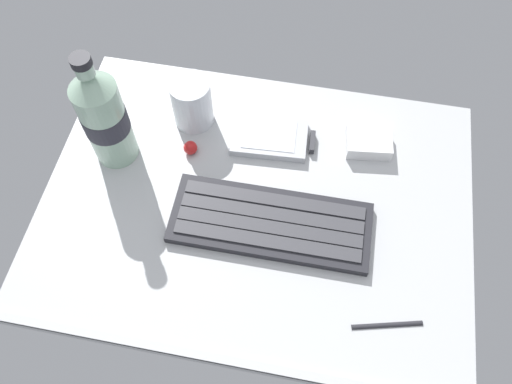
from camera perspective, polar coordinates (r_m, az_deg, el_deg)
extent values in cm
cube|color=#B7BABC|center=(78.38, 0.00, -1.44)|extent=(64.00, 48.00, 2.00)
cube|color=#B7BABC|center=(69.34, -3.74, -17.90)|extent=(64.00, 1.20, 0.80)
cube|color=#232328|center=(75.15, 1.62, -3.43)|extent=(29.06, 11.15, 1.40)
cube|color=#3D3D42|center=(75.90, 2.05, -0.94)|extent=(26.69, 2.14, 0.30)
cube|color=#3D3D42|center=(74.88, 1.77, -2.40)|extent=(26.69, 2.14, 0.30)
cube|color=#3D3D42|center=(73.91, 1.49, -3.89)|extent=(26.69, 2.14, 0.30)
cube|color=#3D3D42|center=(72.99, 1.20, -5.43)|extent=(26.69, 2.14, 0.30)
cube|color=#B7BABF|center=(82.88, 1.81, 5.98)|extent=(12.45, 8.33, 1.40)
cube|color=silver|center=(82.27, 1.83, 6.28)|extent=(8.75, 6.43, 0.10)
cube|color=#333338|center=(82.87, 6.24, 5.50)|extent=(1.03, 3.84, 1.12)
cylinder|color=silver|center=(83.24, -7.09, 9.77)|extent=(6.40, 6.40, 8.50)
cylinder|color=orange|center=(84.00, -7.02, 9.34)|extent=(5.50, 5.50, 6.12)
cylinder|color=#9EC1A8|center=(79.19, -16.20, 7.35)|extent=(6.60, 6.60, 15.00)
cone|color=#9EC1A8|center=(72.59, -17.95, 11.52)|extent=(6.60, 6.60, 2.80)
cylinder|color=#9EC1A8|center=(70.97, -18.46, 12.72)|extent=(2.51, 2.51, 1.80)
cylinder|color=black|center=(69.93, -18.81, 13.54)|extent=(2.77, 2.77, 1.20)
cylinder|color=#2D2D38|center=(78.62, -16.34, 7.67)|extent=(6.73, 6.73, 3.80)
cube|color=white|center=(83.73, 12.33, 5.45)|extent=(7.61, 6.38, 2.40)
sphere|color=red|center=(81.93, -7.25, 4.87)|extent=(2.20, 2.20, 2.20)
cylinder|color=#26262B|center=(72.37, 14.31, -14.00)|extent=(9.39, 2.99, 0.70)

